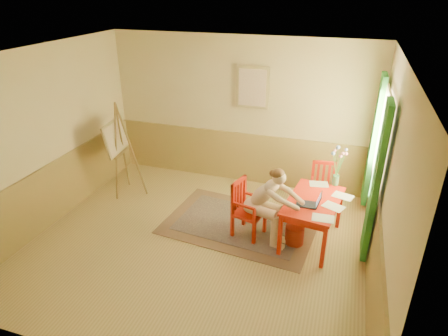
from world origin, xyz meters
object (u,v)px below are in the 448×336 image
(chair_left, at_px, (246,209))
(easel, at_px, (118,141))
(table, at_px, (313,205))
(figure, at_px, (267,201))
(laptop, at_px, (311,203))
(chair_back, at_px, (322,189))

(chair_left, height_order, easel, easel)
(table, height_order, figure, figure)
(easel, bearing_deg, chair_left, -13.31)
(chair_left, distance_m, laptop, 1.00)
(laptop, bearing_deg, chair_back, 84.50)
(table, xyz_separation_m, chair_left, (-0.98, -0.14, -0.17))
(easel, bearing_deg, chair_back, 6.55)
(chair_left, xyz_separation_m, figure, (0.33, -0.06, 0.23))
(table, distance_m, figure, 0.69)
(laptop, bearing_deg, table, 79.42)
(chair_left, xyz_separation_m, easel, (-2.57, 0.61, 0.58))
(chair_back, xyz_separation_m, easel, (-3.62, -0.42, 0.59))
(chair_left, relative_size, chair_back, 1.02)
(figure, bearing_deg, chair_back, 56.18)
(table, bearing_deg, figure, -163.04)
(figure, xyz_separation_m, easel, (-2.89, 0.67, 0.35))
(chair_left, relative_size, laptop, 2.60)
(chair_left, distance_m, easel, 2.70)
(table, bearing_deg, chair_left, -172.10)
(table, xyz_separation_m, figure, (-0.66, -0.20, 0.06))
(chair_left, height_order, chair_back, chair_left)
(chair_left, distance_m, chair_back, 1.47)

